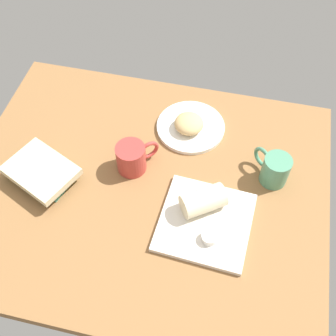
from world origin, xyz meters
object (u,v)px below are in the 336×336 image
Objects in this scene: coffee_mug at (132,157)px; second_mug at (274,169)px; book_stack at (41,171)px; square_plate at (205,222)px; sauce_cup at (210,237)px; round_plate at (191,127)px; scone_pastry at (189,124)px; breakfast_wrap at (203,201)px.

second_mug reaches higher than coffee_mug.
book_stack is at bearing 20.81° from coffee_mug.
square_plate is 2.25× the size of second_mug.
sauce_cup is 0.40× the size of second_mug.
second_mug reaches higher than square_plate.
square_plate is at bearing 49.30° from second_mug.
second_mug reaches higher than sauce_cup.
square_plate is (-10.91, 34.12, 0.10)cm from round_plate.
coffee_mug reaches higher than book_stack.
round_plate is at bearing -143.98° from book_stack.
scone_pastry is 22.96cm from coffee_mug.
sauce_cup is 33.95cm from coffee_mug.
scone_pastry is 0.77× the size of breakfast_wrap.
square_plate is at bearing 149.91° from coffee_mug.
breakfast_wrap is at bearing 107.31° from round_plate.
round_plate is 35.82cm from square_plate.
round_plate is at bearing -126.55° from coffee_mug.
sauce_cup is 0.38× the size of coffee_mug.
breakfast_wrap is (-9.30, 29.84, 4.42)cm from round_plate.
book_stack is at bearing 35.09° from scone_pastry.
breakfast_wrap is 1.04× the size of coffee_mug.
second_mug is (-42.41, -5.19, 0.15)cm from coffee_mug.
round_plate is 0.92× the size of book_stack.
round_plate is at bearing -108.00° from scone_pastry.
breakfast_wrap is 49.59cm from book_stack.
coffee_mug is (25.33, -14.68, 4.06)cm from square_plate.
sauce_cup is at bearing 110.54° from square_plate.
scone_pastry is at bearing -70.76° from sauce_cup.
sauce_cup is at bearing 59.13° from second_mug.
sauce_cup is 0.19× the size of book_stack.
coffee_mug is at bearing -36.24° from sauce_cup.
second_mug is at bearing -85.31° from breakfast_wrap.
scone_pastry is 40.47cm from sauce_cup.
breakfast_wrap is at bearing 108.80° from scone_pastry.
second_mug reaches higher than scone_pastry.
square_plate is 2.13× the size of coffee_mug.
book_stack is at bearing 36.02° from round_plate.
square_plate is (-11.33, 32.84, -2.94)cm from scone_pastry.
breakfast_wrap is 0.51× the size of book_stack.
coffee_mug is at bearing -30.09° from square_plate.
square_plate is 6.29cm from breakfast_wrap.
book_stack reaches higher than round_plate.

